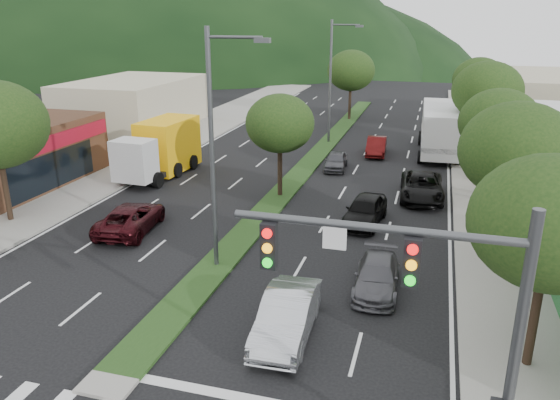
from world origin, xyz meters
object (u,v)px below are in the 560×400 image
(car_queue_c, at_px, (376,146))
(sedan_silver, at_px, (287,316))
(tree_r_c, at_px, (499,123))
(streetlight_mid, at_px, (333,76))
(tree_med_far, at_px, (351,71))
(car_queue_a, at_px, (365,210))
(traffic_signal, at_px, (439,310))
(car_queue_b, at_px, (377,276))
(streetlight_near, at_px, (216,141))
(suv_maroon, at_px, (131,218))
(tree_r_d, at_px, (487,91))
(car_queue_d, at_px, (422,187))
(motorhome, at_px, (440,129))
(tree_r_b, at_px, (517,151))
(tree_r_e, at_px, (479,80))
(car_queue_e, at_px, (336,161))
(tree_r_a, at_px, (551,223))
(tree_med_near, at_px, (280,124))
(box_truck, at_px, (162,150))

(car_queue_c, bearing_deg, sedan_silver, -93.41)
(tree_r_c, relative_size, streetlight_mid, 0.65)
(tree_med_far, xyz_separation_m, car_queue_a, (5.50, -29.07, -4.27))
(traffic_signal, height_order, car_queue_b, traffic_signal)
(streetlight_near, height_order, car_queue_b, streetlight_near)
(sedan_silver, bearing_deg, streetlight_near, 131.27)
(traffic_signal, relative_size, suv_maroon, 1.41)
(tree_r_d, xyz_separation_m, car_queue_d, (-3.81, -10.07, -4.45))
(tree_r_c, distance_m, suv_maroon, 20.44)
(streetlight_mid, bearing_deg, motorhome, -8.16)
(streetlight_near, relative_size, car_queue_c, 2.42)
(tree_r_b, distance_m, streetlight_near, 12.47)
(tree_r_e, height_order, car_queue_e, tree_r_e)
(traffic_signal, relative_size, tree_med_far, 1.01)
(tree_r_a, height_order, car_queue_c, tree_r_a)
(tree_med_far, bearing_deg, streetlight_mid, -88.93)
(tree_r_e, relative_size, tree_med_far, 0.97)
(tree_r_b, bearing_deg, traffic_signal, -102.37)
(traffic_signal, relative_size, streetlight_mid, 0.70)
(car_queue_e, bearing_deg, tree_med_far, 92.15)
(tree_r_b, bearing_deg, tree_r_d, 90.00)
(tree_med_near, relative_size, sedan_silver, 1.29)
(tree_med_far, bearing_deg, tree_r_a, -73.30)
(traffic_signal, xyz_separation_m, streetlight_near, (-8.82, 9.54, 0.94))
(car_queue_a, bearing_deg, box_truck, 165.34)
(tree_r_c, bearing_deg, tree_med_near, -170.54)
(car_queue_e, bearing_deg, streetlight_near, -100.68)
(tree_r_a, height_order, car_queue_d, tree_r_a)
(streetlight_near, relative_size, car_queue_d, 1.89)
(tree_r_d, distance_m, tree_med_far, 18.44)
(suv_maroon, distance_m, car_queue_e, 16.29)
(streetlight_mid, xyz_separation_m, suv_maroon, (-5.91, -22.36, -4.89))
(car_queue_a, bearing_deg, tree_med_near, 156.79)
(sedan_silver, xyz_separation_m, car_queue_c, (0.01, 26.28, -0.09))
(tree_r_e, relative_size, sedan_silver, 1.43)
(box_truck, bearing_deg, sedan_silver, 131.89)
(car_queue_a, relative_size, motorhome, 0.45)
(tree_med_far, distance_m, box_truck, 25.48)
(tree_r_c, distance_m, car_queue_b, 13.88)
(tree_r_a, bearing_deg, tree_med_near, 130.60)
(traffic_signal, bearing_deg, box_truck, 129.42)
(tree_med_near, bearing_deg, car_queue_c, 69.83)
(tree_r_c, height_order, car_queue_a, tree_r_c)
(car_queue_c, relative_size, motorhome, 0.43)
(tree_r_a, bearing_deg, sedan_silver, -177.30)
(tree_med_near, distance_m, car_queue_c, 13.25)
(sedan_silver, distance_m, box_truck, 21.45)
(streetlight_mid, distance_m, motorhome, 9.60)
(tree_med_far, relative_size, box_truck, 0.92)
(box_truck, bearing_deg, streetlight_near, 129.90)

